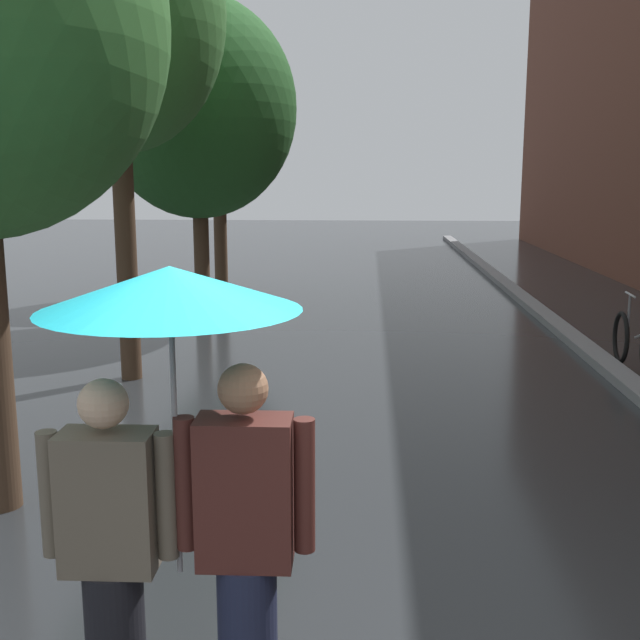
% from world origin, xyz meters
% --- Properties ---
extents(kerb_strip, '(0.30, 36.00, 0.12)m').
position_xyz_m(kerb_strip, '(3.20, 10.00, 0.06)').
color(kerb_strip, slate).
rests_on(kerb_strip, ground).
extents(street_tree_1, '(2.53, 2.53, 5.89)m').
position_xyz_m(street_tree_1, '(-2.82, 6.43, 4.28)').
color(street_tree_1, '#473323').
rests_on(street_tree_1, ground).
extents(street_tree_2, '(3.17, 3.17, 5.29)m').
position_xyz_m(street_tree_2, '(-2.65, 9.88, 3.52)').
color(street_tree_2, '#473323').
rests_on(street_tree_2, ground).
extents(street_tree_3, '(2.60, 2.60, 5.20)m').
position_xyz_m(street_tree_3, '(-2.95, 13.13, 3.61)').
color(street_tree_3, '#473323').
rests_on(street_tree_3, ground).
extents(couple_under_umbrella, '(1.17, 1.07, 2.13)m').
position_xyz_m(couple_under_umbrella, '(-0.70, 0.32, 1.39)').
color(couple_under_umbrella, black).
rests_on(couple_under_umbrella, ground).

